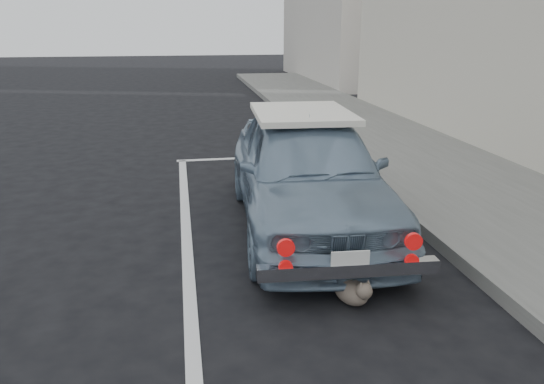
{
  "coord_description": "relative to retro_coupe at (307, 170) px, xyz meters",
  "views": [
    {
      "loc": [
        -0.9,
        -2.96,
        2.38
      ],
      "look_at": [
        -0.02,
        2.08,
        0.75
      ],
      "focal_mm": 35.0,
      "sensor_mm": 36.0,
      "label": 1
    }
  ],
  "objects": [
    {
      "name": "pline_front",
      "position": [
        -0.06,
        3.52,
        -0.7
      ],
      "size": [
        3.0,
        0.12,
        0.01
      ],
      "primitive_type": "cube",
      "color": "silver",
      "rests_on": "ground"
    },
    {
      "name": "pline_side",
      "position": [
        -1.46,
        0.02,
        -0.7
      ],
      "size": [
        0.12,
        7.0,
        0.01
      ],
      "primitive_type": "cube",
      "color": "silver",
      "rests_on": "ground"
    },
    {
      "name": "retro_coupe",
      "position": [
        0.0,
        0.0,
        0.0
      ],
      "size": [
        1.88,
        4.2,
        1.4
      ],
      "rotation": [
        0.0,
        0.0,
        -0.06
      ],
      "color": "#7992AA",
      "rests_on": "ground"
    },
    {
      "name": "cat",
      "position": [
        -0.04,
        -1.93,
        -0.57
      ],
      "size": [
        0.36,
        0.53,
        0.29
      ],
      "rotation": [
        0.0,
        0.0,
        0.38
      ],
      "color": "#746358",
      "rests_on": "ground"
    }
  ]
}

